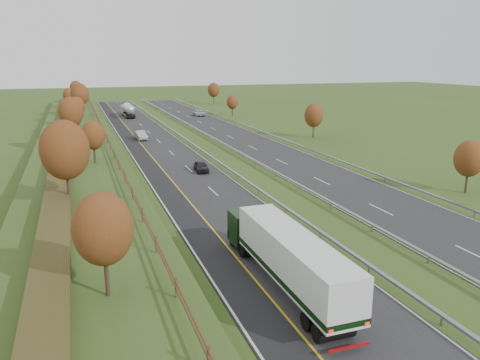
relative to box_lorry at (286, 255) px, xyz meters
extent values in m
plane|color=#314C1B|center=(8.80, 43.97, -2.33)|extent=(400.00, 400.00, 0.00)
cube|color=black|center=(0.80, 48.97, -2.31)|extent=(10.50, 200.00, 0.04)
cube|color=black|center=(17.30, 48.97, -2.31)|extent=(10.50, 200.00, 0.04)
cube|color=black|center=(-2.95, 48.97, -2.31)|extent=(3.00, 200.00, 0.04)
cube|color=silver|center=(-4.25, 48.97, -2.28)|extent=(0.15, 200.00, 0.01)
cube|color=gold|center=(-1.45, 48.97, -2.28)|extent=(0.15, 200.00, 0.01)
cube|color=silver|center=(5.85, 48.97, -2.28)|extent=(0.15, 200.00, 0.01)
cube|color=silver|center=(12.25, 48.97, -2.28)|extent=(0.15, 200.00, 0.01)
cube|color=silver|center=(22.35, 48.97, -2.28)|extent=(0.15, 200.00, 0.01)
cube|color=silver|center=(2.05, -0.03, -2.28)|extent=(0.15, 4.00, 0.01)
cube|color=silver|center=(16.05, -0.03, -2.28)|extent=(0.15, 4.00, 0.01)
cube|color=silver|center=(2.05, 11.97, -2.28)|extent=(0.15, 4.00, 0.01)
cube|color=silver|center=(16.05, 11.97, -2.28)|extent=(0.15, 4.00, 0.01)
cube|color=silver|center=(2.05, 23.97, -2.28)|extent=(0.15, 4.00, 0.01)
cube|color=silver|center=(16.05, 23.97, -2.28)|extent=(0.15, 4.00, 0.01)
cube|color=silver|center=(2.05, 35.97, -2.28)|extent=(0.15, 4.00, 0.01)
cube|color=silver|center=(16.05, 35.97, -2.28)|extent=(0.15, 4.00, 0.01)
cube|color=silver|center=(2.05, 47.97, -2.28)|extent=(0.15, 4.00, 0.01)
cube|color=silver|center=(16.05, 47.97, -2.28)|extent=(0.15, 4.00, 0.01)
cube|color=silver|center=(2.05, 59.97, -2.28)|extent=(0.15, 4.00, 0.01)
cube|color=silver|center=(16.05, 59.97, -2.28)|extent=(0.15, 4.00, 0.01)
cube|color=silver|center=(2.05, 71.97, -2.28)|extent=(0.15, 4.00, 0.01)
cube|color=silver|center=(16.05, 71.97, -2.28)|extent=(0.15, 4.00, 0.01)
cube|color=silver|center=(2.05, 83.97, -2.28)|extent=(0.15, 4.00, 0.01)
cube|color=silver|center=(16.05, 83.97, -2.28)|extent=(0.15, 4.00, 0.01)
cube|color=silver|center=(2.05, 95.97, -2.28)|extent=(0.15, 4.00, 0.01)
cube|color=silver|center=(16.05, 95.97, -2.28)|extent=(0.15, 4.00, 0.01)
cube|color=silver|center=(2.05, 107.97, -2.28)|extent=(0.15, 4.00, 0.01)
cube|color=silver|center=(16.05, 107.97, -2.28)|extent=(0.15, 4.00, 0.01)
cube|color=silver|center=(2.05, 119.97, -2.28)|extent=(0.15, 4.00, 0.01)
cube|color=silver|center=(16.05, 119.97, -2.28)|extent=(0.15, 4.00, 0.01)
cube|color=silver|center=(2.05, 131.97, -2.28)|extent=(0.15, 4.00, 0.01)
cube|color=silver|center=(16.05, 131.97, -2.28)|extent=(0.15, 4.00, 0.01)
cube|color=silver|center=(2.05, 143.97, -2.28)|extent=(0.15, 4.00, 0.01)
cube|color=silver|center=(16.05, 143.97, -2.28)|extent=(0.15, 4.00, 0.01)
cube|color=#314C1B|center=(-12.20, 48.97, -1.33)|extent=(12.00, 200.00, 2.00)
cube|color=#3A3B18|center=(-14.20, 48.97, 0.22)|extent=(2.20, 180.00, 1.10)
cube|color=#422B19|center=(-7.70, 48.97, 0.22)|extent=(0.08, 184.00, 0.10)
cube|color=#422B19|center=(-7.70, 48.97, 0.62)|extent=(0.08, 184.00, 0.10)
cube|color=#422B19|center=(-7.70, -9.03, 0.27)|extent=(0.12, 0.12, 1.20)
cube|color=#422B19|center=(-7.70, -2.53, 0.27)|extent=(0.12, 0.12, 1.20)
cube|color=#422B19|center=(-7.70, 3.97, 0.27)|extent=(0.12, 0.12, 1.20)
cube|color=#422B19|center=(-7.70, 10.47, 0.27)|extent=(0.12, 0.12, 1.20)
cube|color=#422B19|center=(-7.70, 16.97, 0.27)|extent=(0.12, 0.12, 1.20)
cube|color=#422B19|center=(-7.70, 23.47, 0.27)|extent=(0.12, 0.12, 1.20)
cube|color=#422B19|center=(-7.70, 29.97, 0.27)|extent=(0.12, 0.12, 1.20)
cube|color=#422B19|center=(-7.70, 36.47, 0.27)|extent=(0.12, 0.12, 1.20)
cube|color=#422B19|center=(-7.70, 42.97, 0.27)|extent=(0.12, 0.12, 1.20)
cube|color=#422B19|center=(-7.70, 49.47, 0.27)|extent=(0.12, 0.12, 1.20)
cube|color=#422B19|center=(-7.70, 55.97, 0.27)|extent=(0.12, 0.12, 1.20)
cube|color=#422B19|center=(-7.70, 62.47, 0.27)|extent=(0.12, 0.12, 1.20)
cube|color=#422B19|center=(-7.70, 68.97, 0.27)|extent=(0.12, 0.12, 1.20)
cube|color=#422B19|center=(-7.70, 75.47, 0.27)|extent=(0.12, 0.12, 1.20)
cube|color=#422B19|center=(-7.70, 81.97, 0.27)|extent=(0.12, 0.12, 1.20)
cube|color=#422B19|center=(-7.70, 88.47, 0.27)|extent=(0.12, 0.12, 1.20)
cube|color=#422B19|center=(-7.70, 94.97, 0.27)|extent=(0.12, 0.12, 1.20)
cube|color=#422B19|center=(-7.70, 101.47, 0.27)|extent=(0.12, 0.12, 1.20)
cube|color=#422B19|center=(-7.70, 107.97, 0.27)|extent=(0.12, 0.12, 1.20)
cube|color=#422B19|center=(-7.70, 114.47, 0.27)|extent=(0.12, 0.12, 1.20)
cube|color=#422B19|center=(-7.70, 120.97, 0.27)|extent=(0.12, 0.12, 1.20)
cube|color=#422B19|center=(-7.70, 127.47, 0.27)|extent=(0.12, 0.12, 1.20)
cube|color=#422B19|center=(-7.70, 133.97, 0.27)|extent=(0.12, 0.12, 1.20)
cube|color=#422B19|center=(-7.70, 140.47, 0.27)|extent=(0.12, 0.12, 1.20)
cube|color=gray|center=(6.50, 48.97, -1.71)|extent=(0.32, 200.00, 0.18)
cube|color=gray|center=(6.50, -7.03, -2.05)|extent=(0.10, 0.14, 0.56)
cube|color=gray|center=(6.50, -0.03, -2.05)|extent=(0.10, 0.14, 0.56)
cube|color=gray|center=(6.50, 6.97, -2.05)|extent=(0.10, 0.14, 0.56)
cube|color=gray|center=(6.50, 13.97, -2.05)|extent=(0.10, 0.14, 0.56)
cube|color=gray|center=(6.50, 20.97, -2.05)|extent=(0.10, 0.14, 0.56)
cube|color=gray|center=(6.50, 27.97, -2.05)|extent=(0.10, 0.14, 0.56)
cube|color=gray|center=(6.50, 34.97, -2.05)|extent=(0.10, 0.14, 0.56)
cube|color=gray|center=(6.50, 41.97, -2.05)|extent=(0.10, 0.14, 0.56)
cube|color=gray|center=(6.50, 48.97, -2.05)|extent=(0.10, 0.14, 0.56)
cube|color=gray|center=(6.50, 55.97, -2.05)|extent=(0.10, 0.14, 0.56)
cube|color=gray|center=(6.50, 62.97, -2.05)|extent=(0.10, 0.14, 0.56)
cube|color=gray|center=(6.50, 69.97, -2.05)|extent=(0.10, 0.14, 0.56)
cube|color=gray|center=(6.50, 76.97, -2.05)|extent=(0.10, 0.14, 0.56)
cube|color=gray|center=(6.50, 83.97, -2.05)|extent=(0.10, 0.14, 0.56)
cube|color=gray|center=(6.50, 90.97, -2.05)|extent=(0.10, 0.14, 0.56)
cube|color=gray|center=(6.50, 97.97, -2.05)|extent=(0.10, 0.14, 0.56)
cube|color=gray|center=(6.50, 104.97, -2.05)|extent=(0.10, 0.14, 0.56)
cube|color=gray|center=(6.50, 111.97, -2.05)|extent=(0.10, 0.14, 0.56)
cube|color=gray|center=(6.50, 118.97, -2.05)|extent=(0.10, 0.14, 0.56)
cube|color=gray|center=(6.50, 125.97, -2.05)|extent=(0.10, 0.14, 0.56)
cube|color=gray|center=(6.50, 132.97, -2.05)|extent=(0.10, 0.14, 0.56)
cube|color=gray|center=(6.50, 139.97, -2.05)|extent=(0.10, 0.14, 0.56)
cube|color=gray|center=(6.50, 146.97, -2.05)|extent=(0.10, 0.14, 0.56)
cube|color=gray|center=(11.60, 48.97, -1.71)|extent=(0.32, 200.00, 0.18)
cube|color=gray|center=(11.60, -0.03, -2.05)|extent=(0.10, 0.14, 0.56)
cube|color=gray|center=(11.60, 6.97, -2.05)|extent=(0.10, 0.14, 0.56)
cube|color=gray|center=(11.60, 13.97, -2.05)|extent=(0.10, 0.14, 0.56)
cube|color=gray|center=(11.60, 20.97, -2.05)|extent=(0.10, 0.14, 0.56)
cube|color=gray|center=(11.60, 27.97, -2.05)|extent=(0.10, 0.14, 0.56)
cube|color=gray|center=(11.60, 34.97, -2.05)|extent=(0.10, 0.14, 0.56)
cube|color=gray|center=(11.60, 41.97, -2.05)|extent=(0.10, 0.14, 0.56)
cube|color=gray|center=(11.60, 48.97, -2.05)|extent=(0.10, 0.14, 0.56)
cube|color=gray|center=(11.60, 55.97, -2.05)|extent=(0.10, 0.14, 0.56)
cube|color=gray|center=(11.60, 62.97, -2.05)|extent=(0.10, 0.14, 0.56)
cube|color=gray|center=(11.60, 69.97, -2.05)|extent=(0.10, 0.14, 0.56)
cube|color=gray|center=(11.60, 76.97, -2.05)|extent=(0.10, 0.14, 0.56)
cube|color=gray|center=(11.60, 83.97, -2.05)|extent=(0.10, 0.14, 0.56)
cube|color=gray|center=(11.60, 90.97, -2.05)|extent=(0.10, 0.14, 0.56)
cube|color=gray|center=(11.60, 97.97, -2.05)|extent=(0.10, 0.14, 0.56)
cube|color=gray|center=(11.60, 104.97, -2.05)|extent=(0.10, 0.14, 0.56)
cube|color=gray|center=(11.60, 111.97, -2.05)|extent=(0.10, 0.14, 0.56)
cube|color=gray|center=(11.60, 118.97, -2.05)|extent=(0.10, 0.14, 0.56)
cube|color=gray|center=(11.60, 125.97, -2.05)|extent=(0.10, 0.14, 0.56)
cube|color=gray|center=(11.60, 132.97, -2.05)|extent=(0.10, 0.14, 0.56)
cube|color=gray|center=(11.60, 139.97, -2.05)|extent=(0.10, 0.14, 0.56)
cube|color=gray|center=(11.60, 146.97, -2.05)|extent=(0.10, 0.14, 0.56)
cube|color=gray|center=(23.10, 48.97, -1.71)|extent=(0.32, 200.00, 0.18)
cube|color=gray|center=(23.10, 6.97, -2.05)|extent=(0.10, 0.14, 0.56)
cube|color=gray|center=(23.10, 20.97, -2.05)|extent=(0.10, 0.14, 0.56)
cube|color=gray|center=(23.10, 34.97, -2.05)|extent=(0.10, 0.14, 0.56)
cube|color=gray|center=(23.10, 48.97, -2.05)|extent=(0.10, 0.14, 0.56)
cube|color=gray|center=(23.10, 62.97, -2.05)|extent=(0.10, 0.14, 0.56)
cube|color=gray|center=(23.10, 76.97, -2.05)|extent=(0.10, 0.14, 0.56)
cube|color=gray|center=(23.10, 90.97, -2.05)|extent=(0.10, 0.14, 0.56)
cube|color=gray|center=(23.10, 104.97, -2.05)|extent=(0.10, 0.14, 0.56)
cube|color=gray|center=(23.10, 118.97, -2.05)|extent=(0.10, 0.14, 0.56)
cube|color=gray|center=(23.10, 132.97, -2.05)|extent=(0.10, 0.14, 0.56)
cube|color=gray|center=(23.10, 146.97, -2.05)|extent=(0.10, 0.14, 0.56)
cylinder|color=#2D2116|center=(-11.20, -1.03, 0.88)|extent=(0.24, 0.24, 2.43)
ellipsoid|color=#572B13|center=(-11.20, -1.03, 3.56)|extent=(3.24, 3.24, 4.05)
cylinder|color=#2D2116|center=(-13.20, 16.97, 1.24)|extent=(0.24, 0.24, 3.15)
ellipsoid|color=#572B13|center=(-13.20, 16.97, 4.71)|extent=(4.20, 4.20, 5.25)
cylinder|color=#2D2116|center=(-10.20, 34.97, 0.75)|extent=(0.24, 0.24, 2.16)
ellipsoid|color=#572B13|center=(-10.20, 34.97, 3.13)|extent=(2.88, 2.88, 3.60)
cylinder|color=#2D2116|center=(-12.70, 52.97, 1.11)|extent=(0.24, 0.24, 2.88)
ellipsoid|color=#572B13|center=(-12.70, 52.97, 4.28)|extent=(3.84, 3.84, 4.80)
cylinder|color=#2D2116|center=(-11.70, 70.97, 0.84)|extent=(0.24, 0.24, 2.34)
ellipsoid|color=#572B13|center=(-11.70, 70.97, 3.41)|extent=(3.12, 3.12, 3.90)
cylinder|color=#2D2116|center=(-10.70, 88.97, 1.20)|extent=(0.24, 0.24, 3.06)
ellipsoid|color=#572B13|center=(-10.70, 88.97, 4.57)|extent=(4.08, 4.08, 5.10)
cylinder|color=#2D2116|center=(-13.20, 106.97, 0.79)|extent=(0.24, 0.24, 2.25)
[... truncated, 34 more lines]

